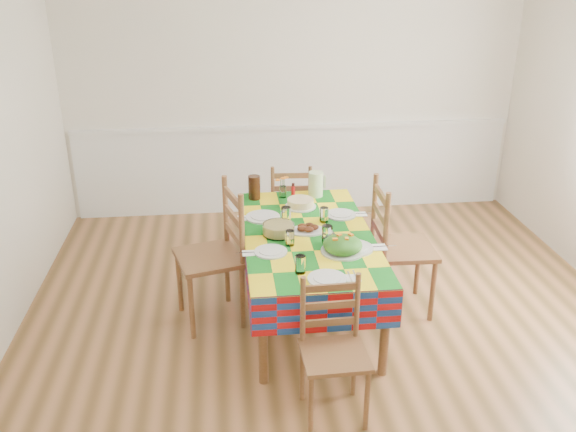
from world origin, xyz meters
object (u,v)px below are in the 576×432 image
object	(u,v)px
chair_near	(333,351)
chair_left	(215,256)
chair_right	(398,248)
chair_far	(291,208)
meat_platter	(307,229)
green_pitcher	(316,184)
dining_table	(308,242)
tea_pitcher	(254,187)

from	to	relation	value
chair_near	chair_left	bearing A→B (deg)	120.00
chair_right	chair_far	bearing A→B (deg)	33.59
meat_platter	chair_right	distance (m)	0.69
green_pitcher	chair_right	size ratio (longest dim) A/B	0.20
chair_left	chair_right	xyz separation A→B (m)	(1.34, -0.01, -0.01)
green_pitcher	chair_right	world-z (taller)	chair_right
chair_near	dining_table	bearing A→B (deg)	88.24
meat_platter	chair_left	bearing A→B (deg)	-178.57
dining_table	green_pitcher	xyz separation A→B (m)	(0.16, 0.72, 0.17)
dining_table	chair_left	size ratio (longest dim) A/B	1.65
green_pitcher	dining_table	bearing A→B (deg)	-102.82
tea_pitcher	chair_left	xyz separation A→B (m)	(-0.33, -0.70, -0.25)
chair_right	green_pitcher	bearing A→B (deg)	36.38
tea_pitcher	meat_platter	bearing A→B (deg)	-63.51
dining_table	chair_near	size ratio (longest dim) A/B	2.03
dining_table	chair_near	distance (m)	1.08
meat_platter	tea_pitcher	bearing A→B (deg)	116.49
tea_pitcher	chair_right	xyz separation A→B (m)	(1.01, -0.71, -0.26)
green_pitcher	chair_near	distance (m)	1.83
meat_platter	chair_right	bearing A→B (deg)	-2.41
green_pitcher	chair_left	world-z (taller)	chair_left
chair_left	tea_pitcher	bearing A→B (deg)	139.49
green_pitcher	chair_left	distance (m)	1.12
green_pitcher	chair_far	world-z (taller)	green_pitcher
meat_platter	chair_near	xyz separation A→B (m)	(-0.00, -1.10, -0.27)
chair_left	chair_right	bearing A→B (deg)	74.16
tea_pitcher	chair_far	bearing A→B (deg)	46.54
chair_near	chair_far	size ratio (longest dim) A/B	0.99
green_pitcher	chair_near	size ratio (longest dim) A/B	0.24
dining_table	green_pitcher	bearing A→B (deg)	77.18
dining_table	meat_platter	world-z (taller)	meat_platter
meat_platter	chair_near	bearing A→B (deg)	-90.03
chair_far	chair_right	bearing A→B (deg)	125.98
chair_left	dining_table	bearing A→B (deg)	73.57
chair_right	chair_near	bearing A→B (deg)	149.43
tea_pitcher	chair_near	xyz separation A→B (m)	(0.34, -1.78, -0.35)
dining_table	green_pitcher	size ratio (longest dim) A/B	8.29
chair_near	chair_right	world-z (taller)	chair_right
dining_table	chair_right	world-z (taller)	chair_right
green_pitcher	tea_pitcher	size ratio (longest dim) A/B	1.05
dining_table	chair_right	distance (m)	0.67
chair_left	green_pitcher	bearing A→B (deg)	115.06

